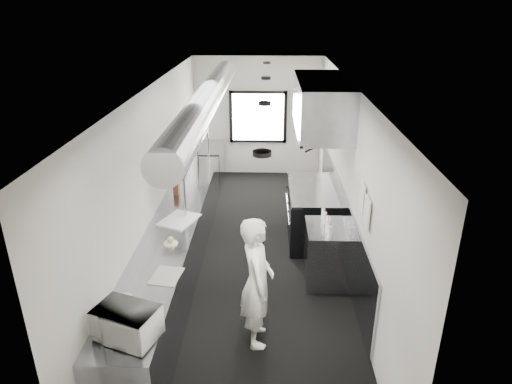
# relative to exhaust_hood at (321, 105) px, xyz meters

# --- Properties ---
(floor) EXTENTS (3.00, 8.00, 0.01)m
(floor) POSITION_rel_exhaust_hood_xyz_m (-1.10, -0.70, -2.39)
(floor) COLOR black
(floor) RESTS_ON ground
(ceiling) EXTENTS (3.00, 8.00, 0.01)m
(ceiling) POSITION_rel_exhaust_hood_xyz_m (-1.10, -0.70, 0.41)
(ceiling) COLOR silver
(ceiling) RESTS_ON wall_back
(wall_back) EXTENTS (3.00, 0.02, 2.80)m
(wall_back) POSITION_rel_exhaust_hood_xyz_m (-1.10, 3.30, -0.99)
(wall_back) COLOR beige
(wall_back) RESTS_ON floor
(wall_front) EXTENTS (3.00, 0.02, 2.80)m
(wall_front) POSITION_rel_exhaust_hood_xyz_m (-1.10, -4.70, -0.99)
(wall_front) COLOR beige
(wall_front) RESTS_ON floor
(wall_left) EXTENTS (0.02, 8.00, 2.80)m
(wall_left) POSITION_rel_exhaust_hood_xyz_m (-2.60, -0.70, -0.99)
(wall_left) COLOR beige
(wall_left) RESTS_ON floor
(wall_right) EXTENTS (0.02, 8.00, 2.80)m
(wall_right) POSITION_rel_exhaust_hood_xyz_m (0.40, -0.70, -0.99)
(wall_right) COLOR beige
(wall_right) RESTS_ON floor
(wall_cladding) EXTENTS (0.03, 5.50, 1.10)m
(wall_cladding) POSITION_rel_exhaust_hood_xyz_m (0.38, -0.40, -1.84)
(wall_cladding) COLOR gray
(wall_cladding) RESTS_ON wall_right
(hvac_duct) EXTENTS (0.40, 6.40, 0.40)m
(hvac_duct) POSITION_rel_exhaust_hood_xyz_m (-1.80, -0.30, 0.16)
(hvac_duct) COLOR #979B9F
(hvac_duct) RESTS_ON ceiling
(service_window) EXTENTS (1.36, 0.05, 1.25)m
(service_window) POSITION_rel_exhaust_hood_xyz_m (-1.10, 3.26, -0.99)
(service_window) COLOR white
(service_window) RESTS_ON wall_back
(exhaust_hood) EXTENTS (0.81, 2.20, 0.88)m
(exhaust_hood) POSITION_rel_exhaust_hood_xyz_m (0.00, 0.00, 0.00)
(exhaust_hood) COLOR gray
(exhaust_hood) RESTS_ON ceiling
(prep_counter) EXTENTS (0.70, 6.00, 0.90)m
(prep_counter) POSITION_rel_exhaust_hood_xyz_m (-2.25, -1.20, -1.94)
(prep_counter) COLOR gray
(prep_counter) RESTS_ON floor
(pass_shelf) EXTENTS (0.45, 3.00, 0.68)m
(pass_shelf) POSITION_rel_exhaust_hood_xyz_m (-2.29, 0.30, -0.86)
(pass_shelf) COLOR gray
(pass_shelf) RESTS_ON prep_counter
(range) EXTENTS (0.88, 1.60, 0.94)m
(range) POSITION_rel_exhaust_hood_xyz_m (-0.06, 0.00, -1.92)
(range) COLOR black
(range) RESTS_ON floor
(bottle_station) EXTENTS (0.65, 0.80, 0.90)m
(bottle_station) POSITION_rel_exhaust_hood_xyz_m (0.05, -1.40, -1.94)
(bottle_station) COLOR gray
(bottle_station) RESTS_ON floor
(far_work_table) EXTENTS (0.70, 1.20, 0.90)m
(far_work_table) POSITION_rel_exhaust_hood_xyz_m (-2.25, 2.50, -1.94)
(far_work_table) COLOR gray
(far_work_table) RESTS_ON floor
(notice_sheet_a) EXTENTS (0.02, 0.28, 0.38)m
(notice_sheet_a) POSITION_rel_exhaust_hood_xyz_m (0.37, -1.90, -0.79)
(notice_sheet_a) COLOR silver
(notice_sheet_a) RESTS_ON wall_right
(notice_sheet_b) EXTENTS (0.02, 0.28, 0.38)m
(notice_sheet_b) POSITION_rel_exhaust_hood_xyz_m (0.37, -2.25, -0.84)
(notice_sheet_b) COLOR silver
(notice_sheet_b) RESTS_ON wall_right
(line_cook) EXTENTS (0.46, 0.65, 1.69)m
(line_cook) POSITION_rel_exhaust_hood_xyz_m (-0.96, -2.74, -1.55)
(line_cook) COLOR white
(line_cook) RESTS_ON floor
(microwave) EXTENTS (0.66, 0.58, 0.33)m
(microwave) POSITION_rel_exhaust_hood_xyz_m (-2.20, -3.80, -1.33)
(microwave) COLOR white
(microwave) RESTS_ON prep_counter
(deli_tub_a) EXTENTS (0.19, 0.19, 0.11)m
(deli_tub_a) POSITION_rel_exhaust_hood_xyz_m (-2.43, -3.54, -1.44)
(deli_tub_a) COLOR #B7C1B2
(deli_tub_a) RESTS_ON prep_counter
(deli_tub_b) EXTENTS (0.19, 0.19, 0.11)m
(deli_tub_b) POSITION_rel_exhaust_hood_xyz_m (-2.36, -3.30, -1.43)
(deli_tub_b) COLOR #B7C1B2
(deli_tub_b) RESTS_ON prep_counter
(newspaper) EXTENTS (0.38, 0.45, 0.01)m
(newspaper) POSITION_rel_exhaust_hood_xyz_m (-2.05, -2.73, -1.49)
(newspaper) COLOR beige
(newspaper) RESTS_ON prep_counter
(small_plate) EXTENTS (0.23, 0.23, 0.02)m
(small_plate) POSITION_rel_exhaust_hood_xyz_m (-2.16, -1.94, -1.48)
(small_plate) COLOR silver
(small_plate) RESTS_ON prep_counter
(pastry) EXTENTS (0.09, 0.09, 0.09)m
(pastry) POSITION_rel_exhaust_hood_xyz_m (-2.16, -1.94, -1.43)
(pastry) COLOR tan
(pastry) RESTS_ON small_plate
(cutting_board) EXTENTS (0.63, 0.71, 0.02)m
(cutting_board) POSITION_rel_exhaust_hood_xyz_m (-2.17, -1.23, -1.48)
(cutting_board) COLOR silver
(cutting_board) RESTS_ON prep_counter
(knife_block) EXTENTS (0.10, 0.20, 0.21)m
(knife_block) POSITION_rel_exhaust_hood_xyz_m (-2.41, -0.18, -1.38)
(knife_block) COLOR brown
(knife_block) RESTS_ON prep_counter
(plate_stack_a) EXTENTS (0.32, 0.32, 0.31)m
(plate_stack_a) POSITION_rel_exhaust_hood_xyz_m (-2.32, -0.33, -0.67)
(plate_stack_a) COLOR silver
(plate_stack_a) RESTS_ON pass_shelf
(plate_stack_b) EXTENTS (0.26, 0.26, 0.29)m
(plate_stack_b) POSITION_rel_exhaust_hood_xyz_m (-2.27, 0.06, -0.68)
(plate_stack_b) COLOR silver
(plate_stack_b) RESTS_ON pass_shelf
(plate_stack_c) EXTENTS (0.26, 0.26, 0.35)m
(plate_stack_c) POSITION_rel_exhaust_hood_xyz_m (-2.28, 0.42, -0.64)
(plate_stack_c) COLOR silver
(plate_stack_c) RESTS_ON pass_shelf
(plate_stack_d) EXTENTS (0.26, 0.26, 0.34)m
(plate_stack_d) POSITION_rel_exhaust_hood_xyz_m (-2.28, 1.07, -0.65)
(plate_stack_d) COLOR silver
(plate_stack_d) RESTS_ON pass_shelf
(squeeze_bottle_a) EXTENTS (0.07, 0.07, 0.16)m
(squeeze_bottle_a) POSITION_rel_exhaust_hood_xyz_m (0.02, -1.68, -1.41)
(squeeze_bottle_a) COLOR silver
(squeeze_bottle_a) RESTS_ON bottle_station
(squeeze_bottle_b) EXTENTS (0.07, 0.07, 0.20)m
(squeeze_bottle_b) POSITION_rel_exhaust_hood_xyz_m (0.01, -1.54, -1.39)
(squeeze_bottle_b) COLOR silver
(squeeze_bottle_b) RESTS_ON bottle_station
(squeeze_bottle_c) EXTENTS (0.08, 0.08, 0.18)m
(squeeze_bottle_c) POSITION_rel_exhaust_hood_xyz_m (0.03, -1.41, -1.40)
(squeeze_bottle_c) COLOR silver
(squeeze_bottle_c) RESTS_ON bottle_station
(squeeze_bottle_d) EXTENTS (0.08, 0.08, 0.18)m
(squeeze_bottle_d) POSITION_rel_exhaust_hood_xyz_m (-0.00, -1.27, -1.40)
(squeeze_bottle_d) COLOR silver
(squeeze_bottle_d) RESTS_ON bottle_station
(squeeze_bottle_e) EXTENTS (0.06, 0.06, 0.16)m
(squeeze_bottle_e) POSITION_rel_exhaust_hood_xyz_m (-0.01, -1.10, -1.41)
(squeeze_bottle_e) COLOR silver
(squeeze_bottle_e) RESTS_ON bottle_station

